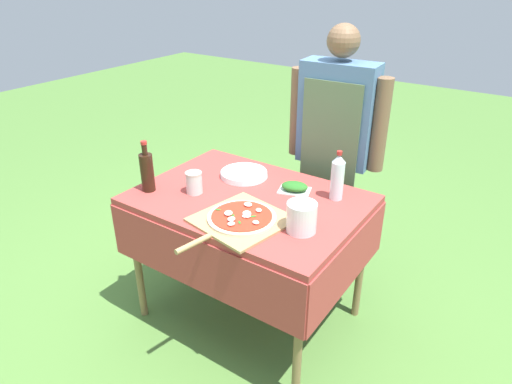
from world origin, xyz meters
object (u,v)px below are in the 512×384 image
Objects in this scene: person_cook at (335,139)px; oil_bottle at (147,171)px; prep_table at (249,212)px; pizza_on_peel at (241,219)px; sauce_jar at (194,184)px; mixing_tub at (302,217)px; herb_container at (295,187)px; plate_stack at (244,174)px; water_bottle at (337,177)px.

person_cook reaches higher than oil_bottle.
person_cook reaches higher than prep_table.
pizza_on_peel is 2.17× the size of oil_bottle.
person_cook is at bearing 61.04° from sauce_jar.
oil_bottle is 0.25m from sauce_jar.
mixing_tub is (0.37, -0.13, 0.15)m from prep_table.
oil_bottle is (-0.62, -0.86, -0.04)m from person_cook.
oil_bottle is 0.75m from herb_container.
mixing_tub is 0.62m from plate_stack.
plate_stack is (-0.53, 0.31, -0.05)m from mixing_tub.
sauce_jar reaches higher than prep_table.
plate_stack is 2.29× the size of sauce_jar.
oil_bottle is 2.38× the size of sauce_jar.
prep_table is at bearing 71.81° from person_cook.
water_bottle is at bearing 29.43° from sauce_jar.
sauce_jar is at bearing -155.35° from prep_table.
prep_table is 0.74× the size of person_cook.
person_cook reaches higher than herb_container.
prep_table is 10.07× the size of sauce_jar.
herb_container is at bearing 85.62° from person_cook.
person_cook is 0.46m from herb_container.
prep_table is 0.27m from herb_container.
plate_stack is at bearing 50.37° from person_cook.
person_cook is 13.60× the size of sauce_jar.
prep_table is 4.40× the size of plate_stack.
pizza_on_peel is at bearing -63.44° from prep_table.
prep_table is at bearing -130.15° from herb_container.
person_cook is at bearing 117.34° from water_bottle.
oil_bottle is at bearing -126.57° from plate_stack.
pizza_on_peel is (0.11, -0.22, 0.10)m from prep_table.
herb_container is (0.62, 0.41, -0.08)m from oil_bottle.
water_bottle is 0.71m from sauce_jar.
sauce_jar is (-0.25, -0.12, 0.14)m from prep_table.
pizza_on_peel reaches higher than plate_stack.
sauce_jar is (0.21, 0.11, -0.06)m from oil_bottle.
person_cook is at bearing 97.17° from pizza_on_peel.
water_bottle is at bearing 32.52° from prep_table.
prep_table is 0.26m from plate_stack.
pizza_on_peel is 0.38m from sauce_jar.
plate_stack is at bearing -179.55° from herb_container.
herb_container is at bearing 124.37° from mixing_tub.
water_bottle is at bearing 5.40° from plate_stack.
plate_stack is at bearing -174.60° from water_bottle.
plate_stack is (-0.32, -0.00, -0.01)m from herb_container.
oil_bottle is (-0.47, -0.23, 0.19)m from prep_table.
person_cook is 0.86m from sauce_jar.
plate_stack is (-0.32, -0.45, -0.13)m from person_cook.
mixing_tub is (0.84, 0.10, -0.04)m from oil_bottle.
pizza_on_peel is 0.58m from oil_bottle.
prep_table is 0.48m from water_bottle.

